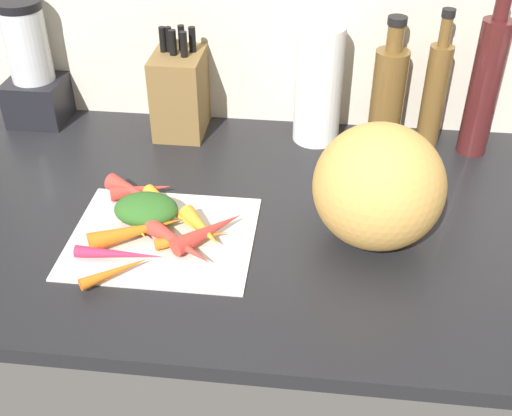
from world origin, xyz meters
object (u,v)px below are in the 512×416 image
(carrot_8, at_px, (158,214))
(knife_block, at_px, (181,90))
(carrot_4, at_px, (172,210))
(winter_squash, at_px, (379,187))
(carrot_0, at_px, (116,271))
(carrot_3, at_px, (209,231))
(carrot_2, at_px, (134,224))
(carrot_6, at_px, (141,190))
(cutting_board, at_px, (163,236))
(carrot_7, at_px, (202,228))
(paper_towel_roll, at_px, (318,85))
(bottle_1, at_px, (435,91))
(carrot_9, at_px, (193,238))
(carrot_11, at_px, (119,254))
(blender_appliance, at_px, (33,71))
(carrot_5, at_px, (137,231))
(bottle_2, at_px, (485,85))
(carrot_10, at_px, (131,190))
(carrot_1, at_px, (180,244))
(bottle_0, at_px, (388,91))

(carrot_8, bearing_deg, knife_block, 94.90)
(carrot_4, xyz_separation_m, winter_squash, (0.37, -0.01, 0.09))
(carrot_0, bearing_deg, carrot_3, 40.98)
(carrot_2, distance_m, carrot_6, 0.11)
(cutting_board, bearing_deg, carrot_7, 4.30)
(paper_towel_roll, distance_m, bottle_1, 0.25)
(carrot_7, height_order, carrot_9, carrot_7)
(carrot_11, xyz_separation_m, paper_towel_roll, (0.32, 0.48, 0.11))
(blender_appliance, height_order, paper_towel_roll, blender_appliance)
(carrot_5, height_order, winter_squash, winter_squash)
(carrot_6, relative_size, bottle_2, 0.32)
(carrot_3, distance_m, carrot_8, 0.11)
(bottle_1, bearing_deg, carrot_7, -137.14)
(cutting_board, xyz_separation_m, winter_squash, (0.38, 0.04, 0.11))
(blender_appliance, bearing_deg, carrot_3, -41.23)
(carrot_6, relative_size, paper_towel_roll, 0.45)
(paper_towel_roll, bearing_deg, carrot_10, -139.87)
(cutting_board, relative_size, carrot_4, 1.94)
(carrot_3, relative_size, paper_towel_roll, 0.57)
(carrot_1, xyz_separation_m, carrot_10, (-0.13, 0.15, 0.00))
(carrot_1, relative_size, carrot_2, 1.52)
(carrot_3, height_order, carrot_5, carrot_5)
(carrot_1, distance_m, paper_towel_roll, 0.51)
(winter_squash, bearing_deg, carrot_7, -172.72)
(carrot_7, relative_size, carrot_10, 1.05)
(knife_block, bearing_deg, cutting_board, -83.39)
(carrot_4, bearing_deg, winter_squash, -1.89)
(carrot_0, bearing_deg, cutting_board, 67.45)
(winter_squash, height_order, bottle_2, bottle_2)
(winter_squash, relative_size, bottle_0, 0.81)
(carrot_1, distance_m, carrot_6, 0.19)
(carrot_0, relative_size, carrot_10, 1.12)
(carrot_10, bearing_deg, carrot_9, -41.10)
(carrot_5, relative_size, paper_towel_roll, 0.65)
(carrot_1, distance_m, carrot_5, 0.09)
(carrot_3, xyz_separation_m, carrot_11, (-0.14, -0.07, -0.01))
(carrot_9, height_order, winter_squash, winter_squash)
(carrot_0, distance_m, paper_towel_roll, 0.62)
(carrot_4, xyz_separation_m, bottle_0, (0.41, 0.37, 0.09))
(carrot_1, bearing_deg, bottle_2, 37.22)
(carrot_6, bearing_deg, winter_squash, -9.07)
(carrot_2, relative_size, carrot_11, 0.67)
(winter_squash, bearing_deg, bottle_0, 84.56)
(carrot_7, bearing_deg, blender_appliance, 138.36)
(carrot_11, relative_size, bottle_2, 0.42)
(carrot_8, height_order, bottle_0, bottle_0)
(bottle_0, distance_m, bottle_1, 0.10)
(carrot_11, relative_size, knife_block, 0.63)
(carrot_11, relative_size, bottle_0, 0.55)
(carrot_0, bearing_deg, carrot_6, 94.72)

